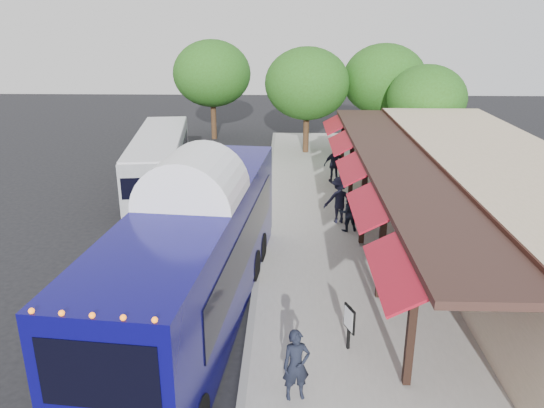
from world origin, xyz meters
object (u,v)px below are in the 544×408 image
(ped_b, at_px, (348,212))
(ped_d, at_px, (339,200))
(coach_bus, at_px, (197,251))
(sign_board, at_px, (349,321))
(ped_c, at_px, (334,164))
(city_bus, at_px, (160,160))
(ped_a, at_px, (296,365))

(ped_b, distance_m, ped_d, 0.95)
(coach_bus, relative_size, sign_board, 10.30)
(ped_c, relative_size, sign_board, 1.57)
(city_bus, bearing_deg, ped_d, -36.17)
(city_bus, bearing_deg, sign_board, -67.12)
(coach_bus, distance_m, ped_c, 13.80)
(city_bus, distance_m, ped_c, 8.73)
(city_bus, bearing_deg, ped_b, -39.85)
(ped_a, relative_size, ped_c, 0.89)
(city_bus, bearing_deg, ped_a, -74.42)
(coach_bus, distance_m, sign_board, 4.50)
(ped_b, distance_m, ped_c, 6.54)
(ped_d, distance_m, sign_board, 8.86)
(ped_b, xyz_separation_m, sign_board, (-0.80, -7.95, 0.04))
(ped_b, xyz_separation_m, ped_c, (0.00, 6.54, 0.16))
(ped_d, bearing_deg, coach_bus, 49.97)
(ped_a, bearing_deg, city_bus, 100.03)
(coach_bus, xyz_separation_m, ped_c, (4.85, 12.88, -1.00))
(ped_a, bearing_deg, coach_bus, 114.83)
(city_bus, bearing_deg, ped_c, -0.53)
(coach_bus, xyz_separation_m, ped_b, (4.85, 6.34, -1.17))
(city_bus, xyz_separation_m, ped_c, (8.65, 1.05, -0.43))
(coach_bus, bearing_deg, ped_c, 75.14)
(ped_c, bearing_deg, ped_b, 76.18)
(ped_b, height_order, ped_c, ped_c)
(ped_a, xyz_separation_m, sign_board, (1.35, 1.88, -0.03))
(city_bus, xyz_separation_m, sign_board, (7.86, -13.44, -0.56))
(city_bus, relative_size, ped_c, 5.56)
(ped_a, xyz_separation_m, ped_d, (1.89, 10.72, 0.13))
(city_bus, relative_size, ped_d, 5.39)
(coach_bus, height_order, ped_b, coach_bus)
(city_bus, distance_m, sign_board, 15.58)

